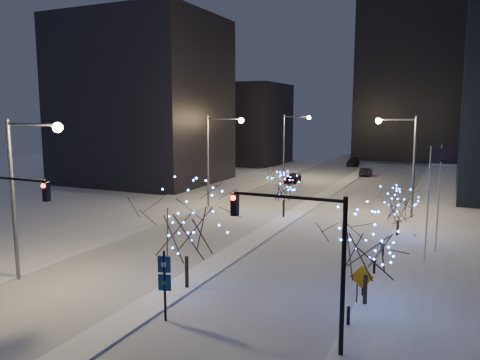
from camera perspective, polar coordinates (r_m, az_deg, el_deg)
The scene contains 25 objects.
ground at distance 25.13m, azimuth -13.57°, elevation -16.43°, with size 160.00×160.00×0.00m, color silver.
road at distance 55.70m, azimuth 9.21°, elevation -2.58°, with size 20.00×130.00×0.02m, color #B6BBC6.
median at distance 50.97m, azimuth 7.71°, elevation -3.49°, with size 2.00×80.00×0.15m, color white.
east_sidewalk at distance 39.19m, azimuth 24.83°, elevation -7.79°, with size 10.00×90.00×0.15m, color white.
west_sidewalk at distance 48.37m, azimuth -12.04°, elevation -4.23°, with size 8.00×90.00×0.15m, color white.
filler_west_near at distance 71.68m, azimuth -11.81°, elevation 9.39°, with size 22.00×18.00×24.00m, color black.
filler_west_far at distance 96.66m, azimuth -0.10°, elevation 6.86°, with size 18.00×16.00×16.00m, color black.
horizon_block at distance 110.62m, azimuth 20.71°, elevation 13.26°, with size 24.00×14.00×42.00m, color black.
street_lamp_w_near at distance 30.83m, azimuth -24.85°, elevation 0.22°, with size 4.40×0.56×10.00m.
street_lamp_w_mid at distance 50.65m, azimuth -2.89°, elevation 3.85°, with size 4.40×0.56×10.00m.
street_lamp_w_far at distance 73.69m, azimuth 6.14°, elevation 5.20°, with size 4.40×0.56×10.00m.
street_lamp_east at distance 48.15m, azimuth 19.43°, elevation 3.10°, with size 3.90×0.56×10.00m.
traffic_signal_west at distance 29.47m, azimuth -26.96°, elevation -3.68°, with size 5.26×0.43×7.00m.
traffic_signal_east at distance 20.36m, azimuth 8.23°, elevation -7.92°, with size 5.26×0.43×7.00m.
flagpoles at distance 35.51m, azimuth 22.66°, elevation -1.45°, with size 1.35×2.60×8.00m.
bollards at distance 29.77m, azimuth 15.45°, elevation -11.27°, with size 0.16×12.16×0.90m.
car_near at distance 69.72m, azimuth 6.47°, elevation 0.26°, with size 1.74×4.32×1.47m, color black.
car_mid at distance 79.44m, azimuth 15.08°, elevation 0.97°, with size 1.44×4.14×1.36m, color black.
car_far at distance 93.54m, azimuth 13.62°, elevation 2.14°, with size 2.15×5.30×1.54m, color black.
holiday_tree_median_near at distance 27.40m, azimuth -6.61°, elevation -5.27°, with size 5.48×5.48×6.26m.
holiday_tree_median_far at distance 45.89m, azimuth 5.36°, elevation -0.92°, with size 4.41×4.41×4.47m.
holiday_tree_plaza_near at distance 25.95m, azimuth 15.22°, elevation -7.78°, with size 4.55×4.55×5.11m.
holiday_tree_plaza_far at distance 41.19m, azimuth 18.78°, elevation -2.97°, with size 3.59×3.59×4.05m.
wayfinding_sign at distance 23.98m, azimuth -9.19°, elevation -11.77°, with size 0.64×0.26×3.64m.
construction_sign at distance 26.54m, azimuth 14.62°, elevation -11.77°, with size 1.26×0.37×2.13m.
Camera 1 is at (14.36, -17.80, 10.41)m, focal length 35.00 mm.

